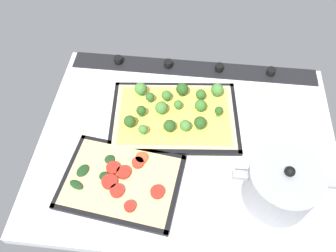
{
  "coord_description": "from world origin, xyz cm",
  "views": [
    {
      "loc": [
        0.21,
        50.53,
        79.76
      ],
      "look_at": [
        5.81,
        -1.92,
        4.03
      ],
      "focal_mm": 35.63,
      "sensor_mm": 36.0,
      "label": 1
    }
  ],
  "objects_px": {
    "broccoli_pizza": "(176,112)",
    "veggie_pizza_back": "(122,180)",
    "baking_tray_back": "(122,182)",
    "cooking_pot": "(282,185)",
    "baking_tray_front": "(175,117)"
  },
  "relations": [
    {
      "from": "baking_tray_back",
      "to": "cooking_pot",
      "type": "relative_size",
      "value": 1.34
    },
    {
      "from": "baking_tray_back",
      "to": "cooking_pot",
      "type": "bearing_deg",
      "value": -178.95
    },
    {
      "from": "baking_tray_back",
      "to": "veggie_pizza_back",
      "type": "bearing_deg",
      "value": -90.46
    },
    {
      "from": "cooking_pot",
      "to": "baking_tray_front",
      "type": "bearing_deg",
      "value": -37.89
    },
    {
      "from": "veggie_pizza_back",
      "to": "baking_tray_back",
      "type": "bearing_deg",
      "value": 89.54
    },
    {
      "from": "broccoli_pizza",
      "to": "veggie_pizza_back",
      "type": "distance_m",
      "value": 0.26
    },
    {
      "from": "broccoli_pizza",
      "to": "baking_tray_back",
      "type": "relative_size",
      "value": 1.13
    },
    {
      "from": "broccoli_pizza",
      "to": "cooking_pot",
      "type": "height_order",
      "value": "cooking_pot"
    },
    {
      "from": "cooking_pot",
      "to": "veggie_pizza_back",
      "type": "bearing_deg",
      "value": 0.84
    },
    {
      "from": "veggie_pizza_back",
      "to": "cooking_pot",
      "type": "relative_size",
      "value": 1.23
    },
    {
      "from": "broccoli_pizza",
      "to": "baking_tray_front",
      "type": "bearing_deg",
      "value": 78.75
    },
    {
      "from": "broccoli_pizza",
      "to": "veggie_pizza_back",
      "type": "bearing_deg",
      "value": 62.49
    },
    {
      "from": "baking_tray_front",
      "to": "baking_tray_back",
      "type": "bearing_deg",
      "value": 62.25
    },
    {
      "from": "baking_tray_back",
      "to": "veggie_pizza_back",
      "type": "distance_m",
      "value": 0.01
    },
    {
      "from": "veggie_pizza_back",
      "to": "cooking_pot",
      "type": "bearing_deg",
      "value": -179.16
    }
  ]
}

